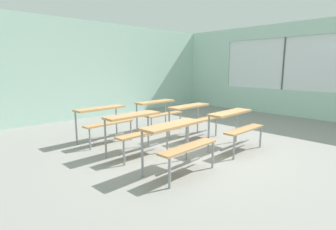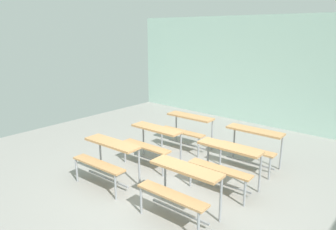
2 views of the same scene
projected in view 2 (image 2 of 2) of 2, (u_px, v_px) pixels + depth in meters
ground at (178, 191)px, 5.26m from camera, size 10.00×9.00×0.05m
wall_back at (286, 74)px, 8.14m from camera, size 10.00×0.12×3.00m
desk_bench_r0c0 at (108, 153)px, 5.34m from camera, size 1.13×0.64×0.74m
desk_bench_r0c1 at (181, 181)px, 4.36m from camera, size 1.12×0.62×0.74m
desk_bench_r1c0 at (153, 137)px, 6.12m from camera, size 1.12×0.63×0.74m
desk_bench_r1c1 at (226, 158)px, 5.15m from camera, size 1.12×0.62×0.74m
desk_bench_r2c0 at (187, 124)px, 6.98m from camera, size 1.12×0.64×0.74m
desk_bench_r2c1 at (252, 140)px, 6.00m from camera, size 1.12×0.62×0.74m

